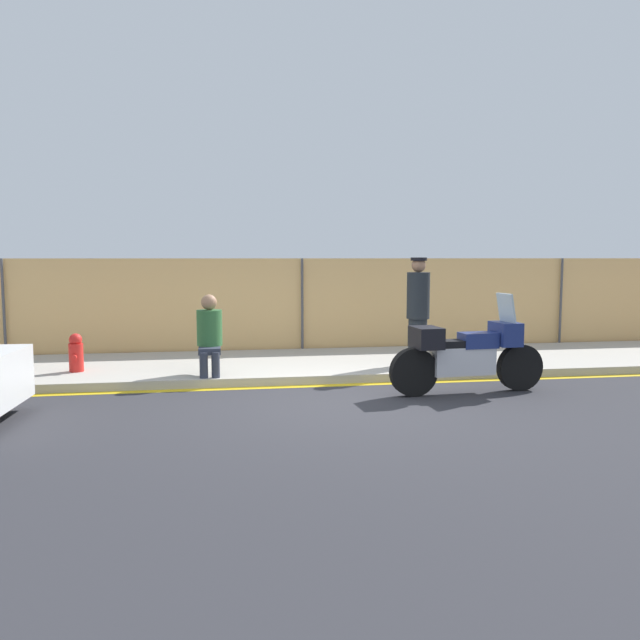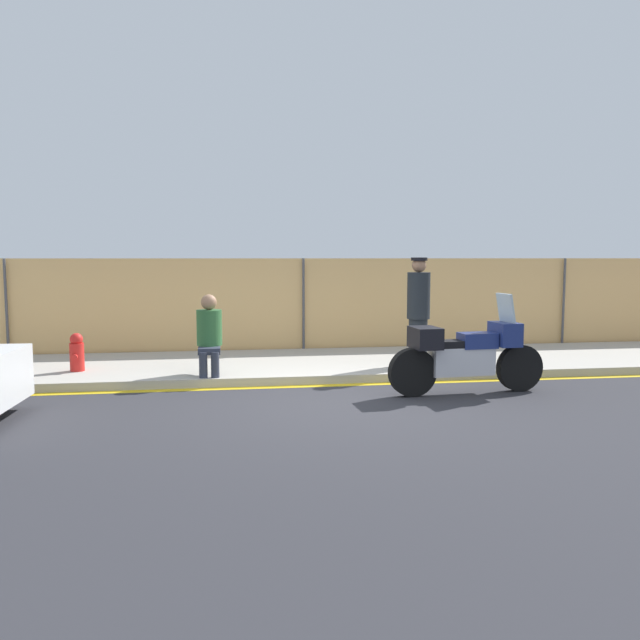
{
  "view_description": "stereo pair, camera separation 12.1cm",
  "coord_description": "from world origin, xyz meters",
  "px_view_note": "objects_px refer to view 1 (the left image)",
  "views": [
    {
      "loc": [
        -1.63,
        -8.07,
        1.96
      ],
      "look_at": [
        0.01,
        2.04,
        0.92
      ],
      "focal_mm": 35.0,
      "sensor_mm": 36.0,
      "label": 1
    },
    {
      "loc": [
        -1.51,
        -8.09,
        1.96
      ],
      "look_at": [
        0.01,
        2.04,
        0.92
      ],
      "focal_mm": 35.0,
      "sensor_mm": 36.0,
      "label": 2
    }
  ],
  "objects_px": {
    "fire_hydrant": "(76,353)",
    "motorcycle": "(467,354)",
    "officer_standing": "(418,310)",
    "person_seated_on_curb": "(209,331)"
  },
  "relations": [
    {
      "from": "motorcycle",
      "to": "officer_standing",
      "type": "height_order",
      "value": "officer_standing"
    },
    {
      "from": "fire_hydrant",
      "to": "motorcycle",
      "type": "bearing_deg",
      "value": -18.63
    },
    {
      "from": "motorcycle",
      "to": "person_seated_on_curb",
      "type": "distance_m",
      "value": 3.92
    },
    {
      "from": "person_seated_on_curb",
      "to": "fire_hydrant",
      "type": "height_order",
      "value": "person_seated_on_curb"
    },
    {
      "from": "fire_hydrant",
      "to": "person_seated_on_curb",
      "type": "bearing_deg",
      "value": -14.54
    },
    {
      "from": "officer_standing",
      "to": "fire_hydrant",
      "type": "relative_size",
      "value": 2.96
    },
    {
      "from": "officer_standing",
      "to": "person_seated_on_curb",
      "type": "relative_size",
      "value": 1.46
    },
    {
      "from": "officer_standing",
      "to": "fire_hydrant",
      "type": "xyz_separation_m",
      "value": [
        -5.61,
        0.21,
        -0.63
      ]
    },
    {
      "from": "officer_standing",
      "to": "motorcycle",
      "type": "bearing_deg",
      "value": -84.41
    },
    {
      "from": "motorcycle",
      "to": "officer_standing",
      "type": "relative_size",
      "value": 1.29
    }
  ]
}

